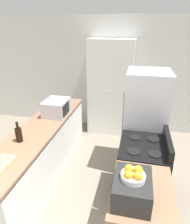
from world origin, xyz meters
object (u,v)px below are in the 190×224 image
Objects in this scene: stove at (141,172)px; toaster_oven at (132,188)px; microwave at (56,108)px; fruit_bowl at (133,175)px; pantry_cabinet at (110,89)px; refrigerator at (144,123)px; wine_bottle at (19,134)px.

toaster_oven is (-0.13, -0.93, 0.56)m from stove.
microwave is 2.20× the size of fruit_bowl.
pantry_cabinet is 1.44m from refrigerator.
fruit_bowl is (1.55, -0.68, 0.17)m from wine_bottle.
wine_bottle is at bearing 156.34° from fruit_bowl.
toaster_oven is (1.54, -0.67, 0.01)m from wine_bottle.
wine_bottle is (-1.67, -0.26, 0.56)m from stove.
pantry_cabinet is 5.03× the size of toaster_oven.
wine_bottle is at bearing -171.10° from stove.
toaster_oven is 0.16m from fruit_bowl.
fruit_bowl is at bearing -97.57° from stove.
stove is at bearing -69.34° from pantry_cabinet.
fruit_bowl reaches higher than wine_bottle.
pantry_cabinet is 7.32× the size of wine_bottle.
pantry_cabinet is at bearing 67.61° from wine_bottle.
toaster_oven is (1.39, -1.62, -0.02)m from microwave.
fruit_bowl reaches higher than microwave.
stove is 0.88m from refrigerator.
refrigerator is 4.12× the size of toaster_oven.
wine_bottle is at bearing -148.33° from refrigerator.
refrigerator reaches higher than wine_bottle.
toaster_oven reaches higher than stove.
fruit_bowl is at bearing -94.52° from refrigerator.
stove is 1.76m from microwave.
refrigerator reaches higher than microwave.
stove is at bearing 8.90° from wine_bottle.
microwave is 1.62× the size of wine_bottle.
fruit_bowl is (-0.12, -0.94, 0.73)m from stove.
pantry_cabinet is 9.93× the size of fruit_bowl.
refrigerator is at bearing 89.20° from stove.
stove is 0.61× the size of refrigerator.
fruit_bowl is (1.39, -1.62, 0.14)m from microwave.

